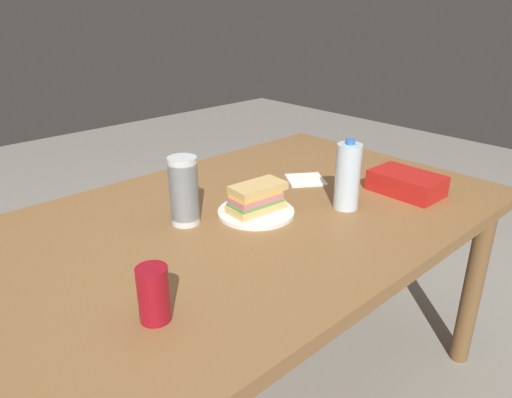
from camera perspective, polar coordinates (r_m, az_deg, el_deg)
The scene contains 8 objects.
dining_table at distance 1.45m, azimuth -3.50°, elevation -5.45°, with size 1.83×1.04×0.73m.
paper_plate at distance 1.46m, azimuth -0.00°, elevation -1.59°, with size 0.24×0.24×0.01m, color white.
sandwich at distance 1.45m, azimuth 0.07°, elevation 0.16°, with size 0.19×0.11×0.08m.
soda_can_red at distance 1.00m, azimuth -12.17°, elevation -11.09°, with size 0.07×0.07×0.12m, color maroon.
chip_bag at distance 1.69m, azimuth 17.60°, elevation 1.83°, with size 0.23×0.15×0.07m, color red.
water_bottle_tall at distance 1.50m, azimuth 10.93°, elevation 2.68°, with size 0.08×0.08×0.22m.
plastic_cup_stack at distance 1.38m, azimuth -8.64°, elevation 0.97°, with size 0.08×0.08×0.20m.
paper_napkin at distance 1.74m, azimuth 5.96°, elevation 2.32°, with size 0.13×0.13×0.01m, color white.
Camera 1 is at (-0.81, -0.99, 1.35)m, focal length 33.35 mm.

